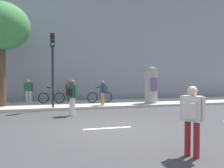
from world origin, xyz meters
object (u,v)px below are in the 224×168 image
(bicycle_leaning, at_px, (51,97))
(pedestrian_tallest, at_px, (103,91))
(pedestrian_near_pole, at_px, (192,115))
(street_tree, at_px, (1,27))
(traffic_light, at_px, (53,58))
(pedestrian_in_light_jacket, at_px, (69,88))
(poster_column, at_px, (151,84))
(pedestrian_in_dark_shirt, at_px, (29,89))
(pedestrian_in_red_top, at_px, (72,94))
(bicycle_upright, at_px, (100,97))

(bicycle_leaning, bearing_deg, pedestrian_tallest, -30.95)
(pedestrian_near_pole, relative_size, bicycle_leaning, 0.95)
(bicycle_leaning, bearing_deg, street_tree, -162.94)
(traffic_light, xyz_separation_m, street_tree, (-2.94, 1.38, 1.88))
(traffic_light, bearing_deg, pedestrian_tallest, 7.22)
(bicycle_leaning, bearing_deg, pedestrian_in_light_jacket, 38.22)
(poster_column, relative_size, pedestrian_in_light_jacket, 1.60)
(street_tree, xyz_separation_m, pedestrian_in_dark_shirt, (1.33, 1.62, -3.78))
(street_tree, distance_m, pedestrian_in_light_jacket, 5.82)
(pedestrian_in_dark_shirt, bearing_deg, traffic_light, -61.90)
(pedestrian_in_red_top, relative_size, pedestrian_near_pole, 1.06)
(pedestrian_in_red_top, bearing_deg, street_tree, 137.31)
(poster_column, distance_m, pedestrian_near_pole, 9.97)
(street_tree, height_order, pedestrian_in_light_jacket, street_tree)
(pedestrian_in_light_jacket, height_order, pedestrian_tallest, pedestrian_in_light_jacket)
(traffic_light, bearing_deg, poster_column, 6.70)
(pedestrian_in_red_top, xyz_separation_m, pedestrian_near_pole, (2.25, -6.50, -0.06))
(street_tree, distance_m, bicycle_leaning, 5.25)
(traffic_light, relative_size, bicycle_leaning, 2.40)
(pedestrian_in_light_jacket, relative_size, pedestrian_tallest, 1.02)
(pedestrian_tallest, relative_size, bicycle_upright, 0.86)
(pedestrian_in_light_jacket, relative_size, pedestrian_in_dark_shirt, 0.98)
(traffic_light, xyz_separation_m, poster_column, (6.42, 0.75, -1.56))
(traffic_light, relative_size, street_tree, 0.68)
(poster_column, xyz_separation_m, pedestrian_in_dark_shirt, (-8.02, 2.24, -0.34))
(pedestrian_in_red_top, distance_m, bicycle_upright, 4.61)
(traffic_light, relative_size, pedestrian_tallest, 2.76)
(traffic_light, relative_size, pedestrian_in_light_jacket, 2.69)
(poster_column, xyz_separation_m, pedestrian_near_pole, (-3.27, -9.41, -0.43))
(street_tree, bearing_deg, pedestrian_in_light_jacket, 24.18)
(street_tree, relative_size, pedestrian_tallest, 4.05)
(pedestrian_in_red_top, relative_size, pedestrian_in_dark_shirt, 1.11)
(pedestrian_in_light_jacket, distance_m, pedestrian_tallest, 3.41)
(pedestrian_tallest, height_order, pedestrian_in_dark_shirt, pedestrian_in_dark_shirt)
(pedestrian_in_red_top, xyz_separation_m, pedestrian_in_dark_shirt, (-2.50, 5.15, 0.03))
(pedestrian_in_light_jacket, bearing_deg, pedestrian_near_pole, -80.20)
(traffic_light, xyz_separation_m, bicycle_upright, (3.12, 1.86, -2.44))
(poster_column, bearing_deg, bicycle_leaning, 167.03)
(pedestrian_near_pole, bearing_deg, pedestrian_in_light_jacket, 99.80)
(pedestrian_in_red_top, bearing_deg, pedestrian_near_pole, -70.94)
(street_tree, bearing_deg, pedestrian_in_red_top, -42.69)
(pedestrian_in_light_jacket, bearing_deg, street_tree, -155.82)
(pedestrian_tallest, relative_size, pedestrian_in_dark_shirt, 0.96)
(street_tree, xyz_separation_m, pedestrian_in_red_top, (3.84, -3.54, -3.81))
(pedestrian_tallest, bearing_deg, poster_column, 6.24)
(pedestrian_near_pole, bearing_deg, bicycle_leaning, 106.54)
(poster_column, xyz_separation_m, bicycle_leaning, (-6.51, 1.50, -0.88))
(pedestrian_in_dark_shirt, bearing_deg, bicycle_upright, -13.58)
(poster_column, relative_size, bicycle_upright, 1.41)
(pedestrian_tallest, xyz_separation_m, pedestrian_in_dark_shirt, (-4.63, 2.61, 0.03))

